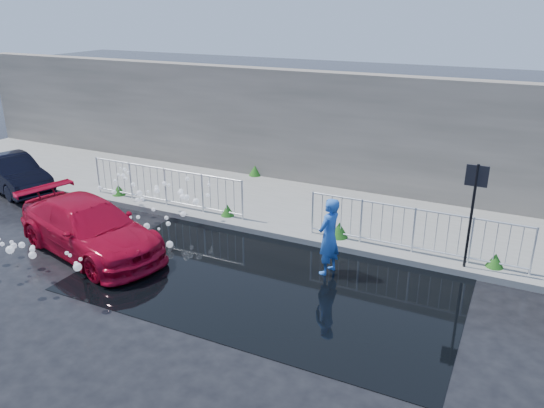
{
  "coord_description": "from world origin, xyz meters",
  "views": [
    {
      "loc": [
        4.98,
        -8.08,
        5.59
      ],
      "look_at": [
        -0.32,
        2.72,
        1.0
      ],
      "focal_mm": 35.0,
      "sensor_mm": 36.0,
      "label": 1
    }
  ],
  "objects_px": {
    "red_car": "(90,228)",
    "person": "(329,237)",
    "sign_post": "(473,200)",
    "dark_car": "(12,173)"
  },
  "relations": [
    {
      "from": "red_car",
      "to": "person",
      "type": "xyz_separation_m",
      "value": [
        5.41,
        1.51,
        0.24
      ]
    },
    {
      "from": "sign_post",
      "to": "red_car",
      "type": "bearing_deg",
      "value": -160.91
    },
    {
      "from": "sign_post",
      "to": "dark_car",
      "type": "height_order",
      "value": "sign_post"
    },
    {
      "from": "sign_post",
      "to": "red_car",
      "type": "height_order",
      "value": "sign_post"
    },
    {
      "from": "red_car",
      "to": "dark_car",
      "type": "height_order",
      "value": "red_car"
    },
    {
      "from": "red_car",
      "to": "dark_car",
      "type": "distance_m",
      "value": 5.92
    },
    {
      "from": "sign_post",
      "to": "person",
      "type": "height_order",
      "value": "sign_post"
    },
    {
      "from": "sign_post",
      "to": "dark_car",
      "type": "xyz_separation_m",
      "value": [
        -13.56,
        -0.5,
        -1.16
      ]
    },
    {
      "from": "sign_post",
      "to": "person",
      "type": "bearing_deg",
      "value": -154.29
    },
    {
      "from": "person",
      "to": "red_car",
      "type": "bearing_deg",
      "value": -60.26
    }
  ]
}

